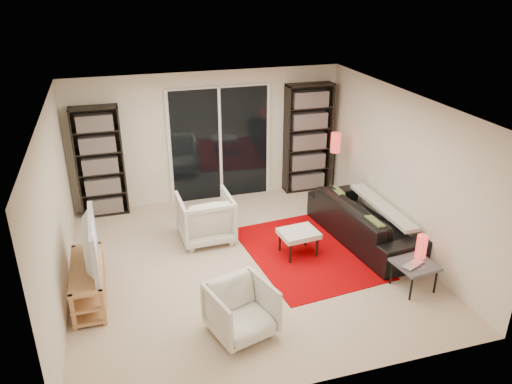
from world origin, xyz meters
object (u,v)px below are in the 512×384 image
Objects in this scene: tv_stand at (88,282)px; side_table at (415,266)px; sofa at (366,221)px; bookshelf_left at (100,162)px; floor_lamp at (335,150)px; armchair_front at (241,310)px; ottoman at (299,234)px; armchair_back at (206,217)px; bookshelf_right at (308,138)px.

tv_stand reaches higher than side_table.
sofa is 1.41m from side_table.
floor_lamp is (4.11, -0.66, 0.03)m from bookshelf_left.
armchair_front is 0.54× the size of floor_lamp.
ottoman is (3.05, 0.28, 0.08)m from tv_stand.
ottoman is 1.75m from side_table.
floor_lamp reaches higher than armchair_front.
ottoman is 1.06× the size of side_table.
armchair_back is 2.77m from floor_lamp.
tv_stand is at bearing 30.84° from armchair_back.
ottoman is (1.25, -0.88, -0.04)m from armchair_back.
floor_lamp is (2.63, 3.16, 0.68)m from armchair_front.
side_table is at bearing -13.41° from tv_stand.
bookshelf_right is at bearing 91.81° from side_table.
bookshelf_right is 4.93m from tv_stand.
sofa is (4.25, 0.40, 0.07)m from tv_stand.
sofa is at bearing 5.43° from tv_stand.
bookshelf_left is 3.21× the size of ottoman.
bookshelf_left is at bearing 137.67° from side_table.
side_table is (0.11, -3.61, -0.69)m from bookshelf_right.
armchair_back is at bearing -148.11° from bookshelf_right.
side_table is at bearing -47.65° from ottoman.
bookshelf_right is 1.58× the size of floor_lamp.
floor_lamp is (4.38, 1.94, 0.75)m from tv_stand.
floor_lamp reaches higher than armchair_back.
bookshelf_left reaches higher than ottoman.
tv_stand is 2.13m from armchair_front.
bookshelf_right is 2.65m from ottoman.
sofa is 1.71× the size of floor_lamp.
ottoman and side_table have the same top height.
bookshelf_left reaches higher than armchair_back.
side_table is (-0.02, -1.41, 0.03)m from sofa.
side_table is at bearing -92.92° from floor_lamp.
armchair_back is 1.53m from ottoman.
side_table is at bearing 136.24° from armchair_back.
bookshelf_left is at bearing 54.67° from sofa.
tv_stand is at bearing 89.00° from sofa.
floor_lamp is at bearing 23.88° from tv_stand.
armchair_front is at bearing -129.81° from floor_lamp.
sofa is at bearing 5.78° from ottoman.
bookshelf_right is 0.72m from floor_lamp.
tv_stand is at bearing -156.12° from floor_lamp.
bookshelf_right is at bearing -150.11° from armchair_back.
floor_lamp reaches higher than tv_stand.
sofa is 2.67× the size of armchair_back.
bookshelf_right is at bearing -0.00° from bookshelf_left.
ottoman is at bearing 89.35° from sofa.
tv_stand is 2.23× the size of side_table.
ottoman is at bearing -128.69° from floor_lamp.
bookshelf_right is at bearing 32.31° from tv_stand.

